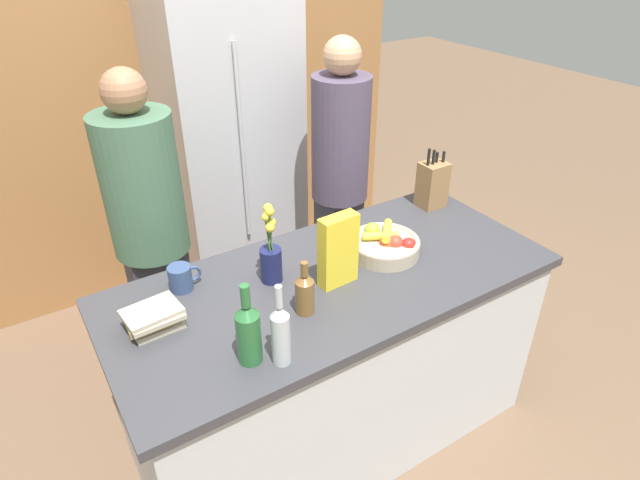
{
  "coord_description": "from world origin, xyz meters",
  "views": [
    {
      "loc": [
        -0.97,
        -1.43,
        2.11
      ],
      "look_at": [
        0.0,
        0.1,
        1.0
      ],
      "focal_mm": 30.0,
      "sensor_mm": 36.0,
      "label": 1
    }
  ],
  "objects_px": {
    "book_stack": "(153,318)",
    "bottle_wine": "(281,333)",
    "coffee_mug": "(181,278)",
    "bottle_oil": "(248,332)",
    "person_at_sink": "(149,225)",
    "cereal_box": "(338,251)",
    "refrigerator": "(228,143)",
    "person_in_blue": "(340,173)",
    "flower_vase": "(271,256)",
    "fruit_bowl": "(385,244)",
    "bottle_vinegar": "(305,293)",
    "knife_block": "(432,184)"
  },
  "relations": [
    {
      "from": "refrigerator",
      "to": "book_stack",
      "type": "bearing_deg",
      "value": -123.98
    },
    {
      "from": "knife_block",
      "to": "book_stack",
      "type": "height_order",
      "value": "knife_block"
    },
    {
      "from": "flower_vase",
      "to": "bottle_oil",
      "type": "distance_m",
      "value": 0.44
    },
    {
      "from": "person_in_blue",
      "to": "coffee_mug",
      "type": "bearing_deg",
      "value": -164.67
    },
    {
      "from": "fruit_bowl",
      "to": "bottle_wine",
      "type": "height_order",
      "value": "bottle_wine"
    },
    {
      "from": "bottle_wine",
      "to": "coffee_mug",
      "type": "bearing_deg",
      "value": 103.6
    },
    {
      "from": "knife_block",
      "to": "book_stack",
      "type": "relative_size",
      "value": 1.52
    },
    {
      "from": "bottle_oil",
      "to": "cereal_box",
      "type": "bearing_deg",
      "value": 23.05
    },
    {
      "from": "coffee_mug",
      "to": "bottle_wine",
      "type": "height_order",
      "value": "bottle_wine"
    },
    {
      "from": "fruit_bowl",
      "to": "bottle_oil",
      "type": "relative_size",
      "value": 1.01
    },
    {
      "from": "cereal_box",
      "to": "person_in_blue",
      "type": "bearing_deg",
      "value": 55.18
    },
    {
      "from": "fruit_bowl",
      "to": "flower_vase",
      "type": "xyz_separation_m",
      "value": [
        -0.5,
        0.08,
        0.07
      ]
    },
    {
      "from": "person_at_sink",
      "to": "flower_vase",
      "type": "bearing_deg",
      "value": -68.05
    },
    {
      "from": "flower_vase",
      "to": "bottle_oil",
      "type": "relative_size",
      "value": 1.12
    },
    {
      "from": "book_stack",
      "to": "person_at_sink",
      "type": "bearing_deg",
      "value": 74.16
    },
    {
      "from": "flower_vase",
      "to": "bottle_vinegar",
      "type": "xyz_separation_m",
      "value": [
        0.01,
        -0.24,
        -0.03
      ]
    },
    {
      "from": "knife_block",
      "to": "coffee_mug",
      "type": "relative_size",
      "value": 2.37
    },
    {
      "from": "flower_vase",
      "to": "person_in_blue",
      "type": "relative_size",
      "value": 0.2
    },
    {
      "from": "fruit_bowl",
      "to": "bottle_wine",
      "type": "relative_size",
      "value": 1.0
    },
    {
      "from": "cereal_box",
      "to": "person_in_blue",
      "type": "relative_size",
      "value": 0.18
    },
    {
      "from": "refrigerator",
      "to": "flower_vase",
      "type": "height_order",
      "value": "refrigerator"
    },
    {
      "from": "fruit_bowl",
      "to": "cereal_box",
      "type": "relative_size",
      "value": 1.02
    },
    {
      "from": "bottle_vinegar",
      "to": "bottle_wine",
      "type": "bearing_deg",
      "value": -137.73
    },
    {
      "from": "flower_vase",
      "to": "coffee_mug",
      "type": "xyz_separation_m",
      "value": [
        -0.32,
        0.13,
        -0.06
      ]
    },
    {
      "from": "person_in_blue",
      "to": "bottle_vinegar",
      "type": "bearing_deg",
      "value": -140.15
    },
    {
      "from": "book_stack",
      "to": "bottle_wine",
      "type": "relative_size",
      "value": 0.67
    },
    {
      "from": "person_at_sink",
      "to": "cereal_box",
      "type": "bearing_deg",
      "value": -59.97
    },
    {
      "from": "fruit_bowl",
      "to": "bottle_vinegar",
      "type": "relative_size",
      "value": 1.39
    },
    {
      "from": "knife_block",
      "to": "book_stack",
      "type": "xyz_separation_m",
      "value": [
        -1.43,
        -0.17,
        -0.07
      ]
    },
    {
      "from": "refrigerator",
      "to": "knife_block",
      "type": "distance_m",
      "value": 1.24
    },
    {
      "from": "refrigerator",
      "to": "bottle_vinegar",
      "type": "relative_size",
      "value": 9.09
    },
    {
      "from": "bottle_oil",
      "to": "person_in_blue",
      "type": "height_order",
      "value": "person_in_blue"
    },
    {
      "from": "fruit_bowl",
      "to": "person_in_blue",
      "type": "xyz_separation_m",
      "value": [
        0.25,
        0.71,
        -0.0
      ]
    },
    {
      "from": "bottle_oil",
      "to": "bottle_vinegar",
      "type": "xyz_separation_m",
      "value": [
        0.27,
        0.12,
        -0.03
      ]
    },
    {
      "from": "book_stack",
      "to": "person_in_blue",
      "type": "bearing_deg",
      "value": 28.24
    },
    {
      "from": "bottle_vinegar",
      "to": "fruit_bowl",
      "type": "bearing_deg",
      "value": 17.56
    },
    {
      "from": "bottle_vinegar",
      "to": "bottle_oil",
      "type": "bearing_deg",
      "value": -157.21
    },
    {
      "from": "cereal_box",
      "to": "person_at_sink",
      "type": "height_order",
      "value": "person_at_sink"
    },
    {
      "from": "cereal_box",
      "to": "bottle_oil",
      "type": "bearing_deg",
      "value": -156.95
    },
    {
      "from": "book_stack",
      "to": "bottle_oil",
      "type": "bearing_deg",
      "value": -56.65
    },
    {
      "from": "refrigerator",
      "to": "bottle_wine",
      "type": "height_order",
      "value": "refrigerator"
    },
    {
      "from": "coffee_mug",
      "to": "bottle_oil",
      "type": "height_order",
      "value": "bottle_oil"
    },
    {
      "from": "fruit_bowl",
      "to": "bottle_vinegar",
      "type": "height_order",
      "value": "bottle_vinegar"
    },
    {
      "from": "bottle_vinegar",
      "to": "person_in_blue",
      "type": "xyz_separation_m",
      "value": [
        0.74,
        0.87,
        -0.05
      ]
    },
    {
      "from": "refrigerator",
      "to": "cereal_box",
      "type": "xyz_separation_m",
      "value": [
        -0.17,
        -1.38,
        0.06
      ]
    },
    {
      "from": "flower_vase",
      "to": "bottle_oil",
      "type": "bearing_deg",
      "value": -126.99
    },
    {
      "from": "refrigerator",
      "to": "person_in_blue",
      "type": "relative_size",
      "value": 1.19
    },
    {
      "from": "fruit_bowl",
      "to": "flower_vase",
      "type": "bearing_deg",
      "value": 170.49
    },
    {
      "from": "fruit_bowl",
      "to": "bottle_vinegar",
      "type": "distance_m",
      "value": 0.51
    },
    {
      "from": "knife_block",
      "to": "flower_vase",
      "type": "xyz_separation_m",
      "value": [
        -0.96,
        -0.14,
        -0.0
      ]
    }
  ]
}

